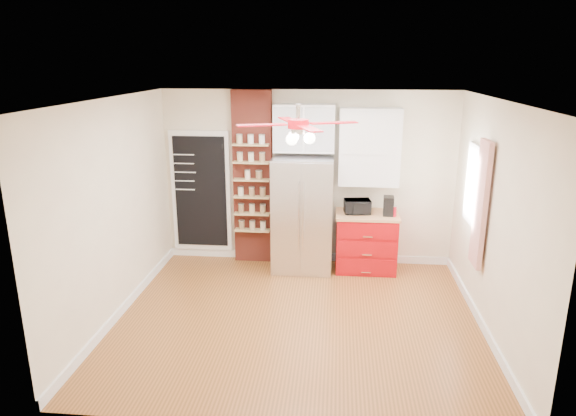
# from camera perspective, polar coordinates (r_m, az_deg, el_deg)

# --- Properties ---
(floor) EXTENTS (4.50, 4.50, 0.00)m
(floor) POSITION_cam_1_polar(r_m,az_deg,el_deg) (6.58, 1.03, -12.18)
(floor) COLOR #975626
(floor) RESTS_ON ground
(ceiling) EXTENTS (4.50, 4.50, 0.00)m
(ceiling) POSITION_cam_1_polar(r_m,az_deg,el_deg) (5.81, 1.17, 11.98)
(ceiling) COLOR white
(ceiling) RESTS_ON wall_back
(wall_back) EXTENTS (4.50, 0.02, 2.70)m
(wall_back) POSITION_cam_1_polar(r_m,az_deg,el_deg) (7.99, 2.21, 3.32)
(wall_back) COLOR beige
(wall_back) RESTS_ON floor
(wall_front) EXTENTS (4.50, 0.02, 2.70)m
(wall_front) POSITION_cam_1_polar(r_m,az_deg,el_deg) (4.19, -1.06, -8.85)
(wall_front) COLOR beige
(wall_front) RESTS_ON floor
(wall_left) EXTENTS (0.02, 4.00, 2.70)m
(wall_left) POSITION_cam_1_polar(r_m,az_deg,el_deg) (6.61, -18.73, -0.27)
(wall_left) COLOR beige
(wall_left) RESTS_ON floor
(wall_right) EXTENTS (0.02, 4.00, 2.70)m
(wall_right) POSITION_cam_1_polar(r_m,az_deg,el_deg) (6.31, 21.94, -1.38)
(wall_right) COLOR beige
(wall_right) RESTS_ON floor
(chalkboard) EXTENTS (0.95, 0.05, 1.95)m
(chalkboard) POSITION_cam_1_polar(r_m,az_deg,el_deg) (8.28, -9.65, 1.78)
(chalkboard) COLOR white
(chalkboard) RESTS_ON wall_back
(brick_pillar) EXTENTS (0.60, 0.16, 2.70)m
(brick_pillar) POSITION_cam_1_polar(r_m,az_deg,el_deg) (8.00, -3.92, 3.32)
(brick_pillar) COLOR maroon
(brick_pillar) RESTS_ON floor
(fridge) EXTENTS (0.90, 0.70, 1.75)m
(fridge) POSITION_cam_1_polar(r_m,az_deg,el_deg) (7.76, 1.65, -0.70)
(fridge) COLOR silver
(fridge) RESTS_ON floor
(upper_glass_cabinet) EXTENTS (0.90, 0.35, 0.70)m
(upper_glass_cabinet) POSITION_cam_1_polar(r_m,az_deg,el_deg) (7.68, 1.82, 8.87)
(upper_glass_cabinet) COLOR white
(upper_glass_cabinet) RESTS_ON wall_back
(red_cabinet) EXTENTS (0.94, 0.64, 0.90)m
(red_cabinet) POSITION_cam_1_polar(r_m,az_deg,el_deg) (7.93, 8.67, -3.71)
(red_cabinet) COLOR #A7080D
(red_cabinet) RESTS_ON floor
(upper_shelf_unit) EXTENTS (0.90, 0.30, 1.15)m
(upper_shelf_unit) POSITION_cam_1_polar(r_m,az_deg,el_deg) (7.74, 9.05, 6.68)
(upper_shelf_unit) COLOR white
(upper_shelf_unit) RESTS_ON wall_back
(window) EXTENTS (0.04, 0.75, 1.05)m
(window) POSITION_cam_1_polar(r_m,az_deg,el_deg) (7.09, 20.00, 2.35)
(window) COLOR white
(window) RESTS_ON wall_right
(curtain) EXTENTS (0.06, 0.40, 1.55)m
(curtain) POSITION_cam_1_polar(r_m,az_deg,el_deg) (6.58, 20.63, 0.38)
(curtain) COLOR #B42518
(curtain) RESTS_ON wall_right
(ceiling_fan) EXTENTS (1.40, 1.40, 0.44)m
(ceiling_fan) POSITION_cam_1_polar(r_m,az_deg,el_deg) (5.83, 1.15, 9.27)
(ceiling_fan) COLOR silver
(ceiling_fan) RESTS_ON ceiling
(toaster_oven) EXTENTS (0.41, 0.31, 0.21)m
(toaster_oven) POSITION_cam_1_polar(r_m,az_deg,el_deg) (7.75, 7.70, 0.16)
(toaster_oven) COLOR black
(toaster_oven) RESTS_ON red_cabinet
(coffee_maker) EXTENTS (0.16, 0.21, 0.28)m
(coffee_maker) POSITION_cam_1_polar(r_m,az_deg,el_deg) (7.74, 11.10, 0.24)
(coffee_maker) COLOR black
(coffee_maker) RESTS_ON red_cabinet
(canister_left) EXTENTS (0.10, 0.10, 0.15)m
(canister_left) POSITION_cam_1_polar(r_m,az_deg,el_deg) (7.70, 11.62, -0.35)
(canister_left) COLOR #A80916
(canister_left) RESTS_ON red_cabinet
(canister_right) EXTENTS (0.13, 0.13, 0.15)m
(canister_right) POSITION_cam_1_polar(r_m,az_deg,el_deg) (7.86, 11.46, -0.05)
(canister_right) COLOR #AC090F
(canister_right) RESTS_ON red_cabinet
(pantry_jar_oats) EXTENTS (0.09, 0.09, 0.13)m
(pantry_jar_oats) POSITION_cam_1_polar(r_m,az_deg,el_deg) (7.83, -4.52, 3.69)
(pantry_jar_oats) COLOR beige
(pantry_jar_oats) RESTS_ON brick_pillar
(pantry_jar_beans) EXTENTS (0.13, 0.13, 0.12)m
(pantry_jar_beans) POSITION_cam_1_polar(r_m,az_deg,el_deg) (7.83, -3.25, 3.67)
(pantry_jar_beans) COLOR brown
(pantry_jar_beans) RESTS_ON brick_pillar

